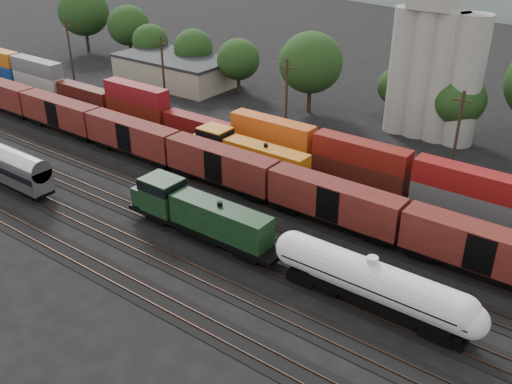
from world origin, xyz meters
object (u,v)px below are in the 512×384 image
Objects in this scene: tank_car_a at (370,280)px; orange_locomotive at (244,154)px; green_locomotive at (195,212)px; grain_silo at (435,60)px.

tank_car_a reaches higher than orange_locomotive.
green_locomotive is 0.65× the size of grain_silo.
green_locomotive is at bearing -180.00° from tank_car_a.
tank_car_a is 29.03m from orange_locomotive.
grain_silo is at bearing 62.66° from orange_locomotive.
tank_car_a is at bearing 0.00° from green_locomotive.
green_locomotive is at bearing -101.28° from grain_silo.
green_locomotive is 1.02× the size of tank_car_a.
orange_locomotive is at bearing 148.88° from tank_car_a.
orange_locomotive is 0.66× the size of grain_silo.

